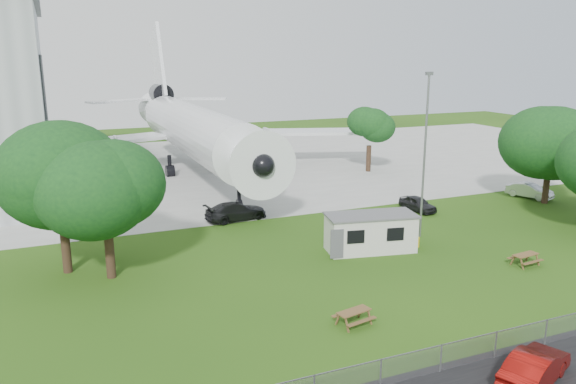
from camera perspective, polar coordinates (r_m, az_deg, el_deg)
name	(u,v)px	position (r m, az deg, el deg)	size (l,w,h in m)	color
ground	(367,284)	(34.19, 8.04, -9.23)	(160.00, 160.00, 0.00)	#345D15
concrete_apron	(205,168)	(68.24, -8.41, 2.44)	(120.00, 46.00, 0.03)	#B7B7B2
airliner	(191,127)	(64.88, -9.81, 6.51)	(46.36, 47.73, 17.69)	white
site_cabin	(371,232)	(39.36, 8.40, -4.08)	(6.95, 3.82, 2.62)	beige
picnic_west	(354,325)	(29.37, 6.68, -13.22)	(1.80, 1.50, 0.76)	brown
picnic_east	(525,265)	(39.79, 22.90, -6.86)	(1.80, 1.50, 0.76)	brown
fence	(477,362)	(27.36, 18.62, -16.08)	(58.00, 0.04, 1.30)	gray
lamp_mast	(424,158)	(41.87, 13.68, 3.38)	(0.16, 0.16, 12.00)	slate
tree_west_big	(58,172)	(36.46, -22.31, 1.92)	(8.12, 8.12, 10.51)	#382619
tree_west_small	(105,193)	(34.86, -18.10, -0.08)	(6.92, 6.92, 8.82)	#382619
tree_east_back	(551,140)	(55.66, 25.19, 4.79)	(7.80, 7.80, 9.74)	#382619
tree_far_apron	(370,127)	(65.35, 8.29, 6.57)	(5.26, 5.26, 7.88)	#382619
car_centre_sedan	(535,368)	(26.35, 23.76, -16.01)	(1.51, 4.34, 1.43)	maroon
car_ne_hatch	(418,204)	(50.15, 13.04, -1.18)	(1.50, 3.72, 1.27)	black
car_ne_sedan	(529,191)	(58.02, 23.32, 0.12)	(1.48, 4.24, 1.40)	silver
car_apron_van	(236,211)	(46.33, -5.31, -1.97)	(2.09, 5.15, 1.49)	black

